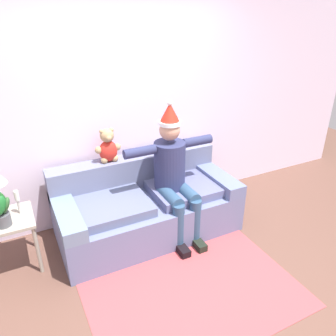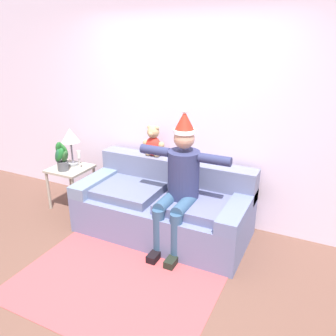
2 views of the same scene
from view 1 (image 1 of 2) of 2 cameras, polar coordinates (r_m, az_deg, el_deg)
name	(u,v)px [view 1 (image 1 of 2)]	position (r m, az deg, el deg)	size (l,w,h in m)	color
ground_plane	(189,286)	(3.26, 3.71, -19.66)	(10.00, 10.00, 0.00)	brown
back_wall	(124,104)	(3.83, -7.61, 10.85)	(7.00, 0.10, 2.70)	silver
couch	(146,205)	(3.76, -3.83, -6.45)	(1.97, 0.94, 0.81)	slate
person_seated	(174,171)	(3.51, 0.98, -0.53)	(1.02, 0.77, 1.51)	navy
teddy_bear	(108,147)	(3.63, -10.35, 3.63)	(0.29, 0.17, 0.38)	red
side_table	(7,227)	(3.51, -26.08, -9.13)	(0.49, 0.49, 0.56)	#A49B8B
candle_short	(17,199)	(3.42, -24.63, -4.90)	(0.04, 0.04, 0.24)	beige
area_rug	(193,291)	(3.22, 4.40, -20.42)	(1.88, 1.34, 0.01)	#B94549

